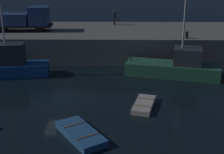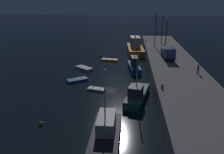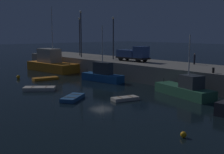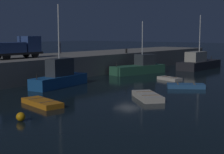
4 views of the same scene
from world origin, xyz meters
name	(u,v)px [view 1 (image 1 of 4)]	position (x,y,z in m)	size (l,w,h in m)	color
ground_plane	(61,98)	(0.00, 0.00, 0.00)	(320.00, 320.00, 0.00)	black
pier_quay	(79,42)	(0.00, 12.23, 1.30)	(69.35, 9.18, 2.60)	gray
fishing_trawler_red	(176,66)	(9.27, 4.97, 0.88)	(8.38, 4.11, 7.08)	#2D6647
fishing_boat_orange	(7,65)	(-5.39, 4.69, 1.05)	(7.30, 2.90, 8.35)	#195193
rowboat_white_mid	(81,134)	(2.07, -5.71, 0.21)	(3.32, 3.91, 0.46)	#2D6099
dinghy_red_small	(144,105)	(6.04, -1.55, 0.18)	(1.94, 3.17, 0.39)	beige
utility_truck	(24,19)	(-5.52, 11.48, 3.84)	(6.20, 2.21, 2.52)	black
dockworker	(114,17)	(3.82, 14.96, 3.53)	(0.36, 0.43, 1.65)	black
bollard_west	(187,35)	(10.74, 8.35, 2.91)	(0.28, 0.28, 0.63)	black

